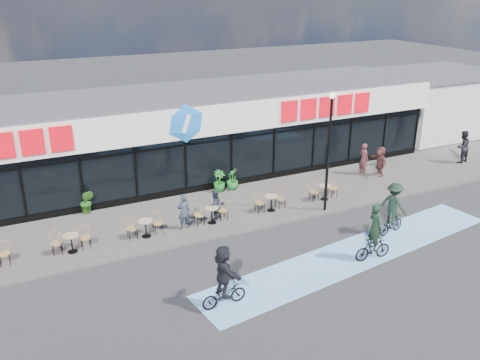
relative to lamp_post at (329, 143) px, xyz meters
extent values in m
plane|color=#28282B|center=(-5.13, -2.30, -3.37)|extent=(120.00, 120.00, 0.00)
cube|color=#5E5A53|center=(-5.13, 2.20, -3.32)|extent=(44.00, 5.00, 0.10)
cube|color=#72A7D8|center=(-1.13, -3.80, -3.36)|extent=(14.17, 4.13, 0.01)
cube|color=black|center=(-5.13, 7.70, -1.87)|extent=(30.00, 6.00, 3.00)
cube|color=white|center=(-5.13, 7.55, 0.38)|extent=(30.60, 6.30, 1.50)
cube|color=#47474C|center=(-5.13, 7.70, 1.18)|extent=(30.60, 6.30, 0.10)
cube|color=navy|center=(-5.13, 4.66, -0.32)|extent=(30.60, 0.08, 0.18)
cube|color=black|center=(-5.13, 4.67, -0.72)|extent=(30.00, 0.06, 0.08)
cube|color=black|center=(-5.13, 4.68, -3.17)|extent=(30.00, 0.10, 0.40)
cube|color=red|center=(-13.13, 4.40, 0.43)|extent=(5.63, 0.18, 1.10)
cube|color=red|center=(2.87, 4.40, 0.43)|extent=(5.63, 0.18, 1.10)
ellipsoid|color=blue|center=(-5.13, 4.40, 0.43)|extent=(1.90, 0.24, 1.90)
cylinder|color=black|center=(-12.63, 4.67, -1.87)|extent=(0.10, 0.10, 3.00)
cylinder|color=black|center=(-10.13, 4.67, -1.87)|extent=(0.10, 0.10, 3.00)
cylinder|color=black|center=(-7.63, 4.67, -1.87)|extent=(0.10, 0.10, 3.00)
cylinder|color=black|center=(-5.13, 4.67, -1.87)|extent=(0.10, 0.10, 3.00)
cylinder|color=black|center=(-2.63, 4.67, -1.87)|extent=(0.10, 0.10, 3.00)
cylinder|color=black|center=(-0.13, 4.67, -1.87)|extent=(0.10, 0.10, 3.00)
cylinder|color=black|center=(2.37, 4.67, -1.87)|extent=(0.10, 0.10, 3.00)
cylinder|color=black|center=(4.87, 4.67, -1.87)|extent=(0.10, 0.10, 3.00)
cylinder|color=black|center=(7.37, 4.67, -1.87)|extent=(0.10, 0.10, 3.00)
cylinder|color=black|center=(9.87, 4.67, -1.87)|extent=(0.10, 0.10, 3.00)
cube|color=silver|center=(15.37, 8.70, -1.37)|extent=(9.00, 7.00, 4.00)
cube|color=#47474C|center=(15.37, 8.70, 0.68)|extent=(9.20, 7.20, 0.12)
cylinder|color=black|center=(0.00, 0.00, -0.61)|extent=(0.12, 0.12, 5.30)
sphere|color=#FFF2CC|center=(0.00, 0.00, 2.14)|extent=(0.28, 0.28, 0.28)
cylinder|color=tan|center=(-11.25, 1.03, -2.55)|extent=(0.60, 0.60, 0.04)
cylinder|color=black|center=(-11.25, 1.03, -2.90)|extent=(0.06, 0.06, 0.70)
cylinder|color=black|center=(-11.25, 1.03, -3.26)|extent=(0.40, 0.40, 0.02)
cylinder|color=tan|center=(-8.26, 1.03, -2.55)|extent=(0.60, 0.60, 0.04)
cylinder|color=black|center=(-8.26, 1.03, -2.90)|extent=(0.06, 0.06, 0.70)
cylinder|color=black|center=(-8.26, 1.03, -3.26)|extent=(0.40, 0.40, 0.02)
cylinder|color=tan|center=(-5.28, 1.03, -2.55)|extent=(0.60, 0.60, 0.04)
cylinder|color=black|center=(-5.28, 1.03, -2.90)|extent=(0.06, 0.06, 0.70)
cylinder|color=black|center=(-5.28, 1.03, -3.26)|extent=(0.40, 0.40, 0.02)
cylinder|color=tan|center=(-2.30, 1.03, -2.55)|extent=(0.60, 0.60, 0.04)
cylinder|color=black|center=(-2.30, 1.03, -2.90)|extent=(0.06, 0.06, 0.70)
cylinder|color=black|center=(-2.30, 1.03, -3.26)|extent=(0.40, 0.40, 0.02)
cylinder|color=tan|center=(0.69, 1.03, -2.55)|extent=(0.60, 0.60, 0.04)
cylinder|color=black|center=(0.69, 1.03, -2.90)|extent=(0.06, 0.06, 0.70)
cylinder|color=black|center=(0.69, 1.03, -3.26)|extent=(0.40, 0.40, 0.02)
imported|color=#275B1A|center=(-10.04, 4.44, -2.69)|extent=(0.81, 0.75, 1.16)
imported|color=#1D6521|center=(-3.52, 4.25, -2.72)|extent=(0.70, 0.70, 1.09)
imported|color=#1D6724|center=(-2.82, 4.17, -2.72)|extent=(0.80, 0.80, 1.09)
imported|color=#2C3545|center=(-6.57, 1.04, -2.47)|extent=(0.61, 0.42, 1.60)
imported|color=#292F40|center=(-5.01, 1.35, -2.57)|extent=(0.80, 0.71, 1.39)
imported|color=brown|center=(5.32, 2.52, -2.44)|extent=(0.80, 1.59, 1.64)
imported|color=#522A2C|center=(4.62, 3.06, -2.38)|extent=(0.44, 0.66, 1.77)
imported|color=black|center=(11.05, 2.13, -2.30)|extent=(1.03, 0.85, 1.93)
imported|color=black|center=(-0.84, -4.43, -2.91)|extent=(1.56, 0.56, 0.92)
imported|color=black|center=(-0.84, -4.43, -1.97)|extent=(0.51, 0.73, 1.89)
imported|color=black|center=(1.29, -3.05, -2.92)|extent=(1.53, 0.73, 0.89)
imported|color=black|center=(1.29, -3.05, -1.98)|extent=(0.94, 1.33, 1.87)
imported|color=black|center=(-7.25, -4.69, -2.95)|extent=(1.60, 0.61, 0.83)
imported|color=black|center=(-7.25, -4.69, -2.03)|extent=(0.59, 1.66, 1.77)
camera|label=1|loc=(-12.94, -17.73, 6.70)|focal=38.00mm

